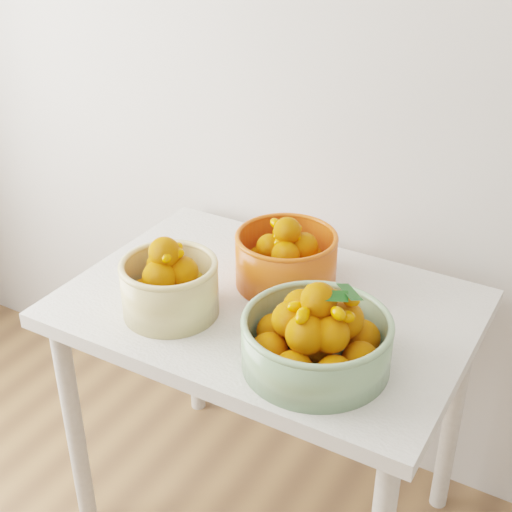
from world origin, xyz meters
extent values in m
cube|color=silver|center=(0.00, 2.00, 1.35)|extent=(4.00, 0.04, 2.70)
cube|color=silver|center=(-0.38, 1.60, 0.73)|extent=(1.00, 0.70, 0.04)
cylinder|color=silver|center=(-0.82, 1.31, 0.35)|extent=(0.05, 0.05, 0.71)
cylinder|color=silver|center=(-0.82, 1.89, 0.35)|extent=(0.05, 0.05, 0.71)
cylinder|color=silver|center=(0.06, 1.89, 0.35)|extent=(0.05, 0.05, 0.71)
cylinder|color=#D4BD7F|center=(-0.56, 1.44, 0.82)|extent=(0.30, 0.30, 0.13)
torus|color=#D4BD7F|center=(-0.56, 1.44, 0.88)|extent=(0.31, 0.31, 0.02)
sphere|color=#D1660C|center=(-0.50, 1.45, 0.80)|extent=(0.08, 0.08, 0.08)
sphere|color=#D1660C|center=(-0.54, 1.50, 0.80)|extent=(0.08, 0.08, 0.08)
sphere|color=#D1660C|center=(-0.61, 1.48, 0.80)|extent=(0.08, 0.08, 0.08)
sphere|color=#D55B00|center=(-0.61, 1.41, 0.80)|extent=(0.08, 0.08, 0.08)
sphere|color=#D55B00|center=(-0.54, 1.39, 0.80)|extent=(0.08, 0.08, 0.08)
sphere|color=#D55B00|center=(-0.56, 1.44, 0.80)|extent=(0.08, 0.08, 0.08)
sphere|color=#D55B00|center=(-0.53, 1.46, 0.86)|extent=(0.08, 0.08, 0.08)
sphere|color=#D55B00|center=(-0.59, 1.46, 0.86)|extent=(0.08, 0.08, 0.08)
sphere|color=#D55B00|center=(-0.56, 1.41, 0.86)|extent=(0.08, 0.08, 0.08)
sphere|color=#D55B00|center=(-0.57, 1.44, 0.92)|extent=(0.07, 0.07, 0.07)
ellipsoid|color=orange|center=(-0.54, 1.45, 0.91)|extent=(0.05, 0.05, 0.04)
ellipsoid|color=orange|center=(-0.56, 1.47, 0.90)|extent=(0.04, 0.04, 0.03)
ellipsoid|color=orange|center=(-0.55, 1.42, 0.92)|extent=(0.04, 0.05, 0.03)
ellipsoid|color=orange|center=(-0.55, 1.47, 0.92)|extent=(0.04, 0.05, 0.04)
ellipsoid|color=orange|center=(-0.57, 1.44, 0.89)|extent=(0.05, 0.04, 0.04)
ellipsoid|color=orange|center=(-0.57, 1.45, 0.88)|extent=(0.05, 0.05, 0.03)
cylinder|color=gray|center=(-0.17, 1.43, 0.81)|extent=(0.36, 0.36, 0.11)
torus|color=gray|center=(-0.17, 1.43, 0.86)|extent=(0.36, 0.36, 0.02)
sphere|color=#D55B00|center=(-0.06, 1.43, 0.80)|extent=(0.08, 0.08, 0.08)
sphere|color=#D55B00|center=(-0.09, 1.50, 0.80)|extent=(0.08, 0.08, 0.08)
sphere|color=#D55B00|center=(-0.17, 1.54, 0.80)|extent=(0.08, 0.08, 0.08)
sphere|color=#D55B00|center=(-0.24, 1.51, 0.80)|extent=(0.08, 0.08, 0.08)
sphere|color=#D55B00|center=(-0.27, 1.43, 0.80)|extent=(0.08, 0.08, 0.08)
sphere|color=#D55B00|center=(-0.24, 1.36, 0.80)|extent=(0.08, 0.08, 0.08)
sphere|color=#D55B00|center=(-0.17, 1.33, 0.80)|extent=(0.08, 0.08, 0.08)
sphere|color=#D55B00|center=(-0.09, 1.36, 0.80)|extent=(0.08, 0.08, 0.08)
sphere|color=#D55B00|center=(-0.17, 1.43, 0.80)|extent=(0.08, 0.08, 0.08)
sphere|color=#D55B00|center=(-0.12, 1.46, 0.87)|extent=(0.08, 0.08, 0.08)
sphere|color=#D55B00|center=(-0.16, 1.49, 0.87)|extent=(0.08, 0.08, 0.08)
sphere|color=#D55B00|center=(-0.22, 1.46, 0.87)|extent=(0.08, 0.08, 0.08)
sphere|color=#D55B00|center=(-0.22, 1.41, 0.87)|extent=(0.08, 0.08, 0.08)
sphere|color=#D55B00|center=(-0.16, 1.37, 0.87)|extent=(0.09, 0.09, 0.09)
sphere|color=#D55B00|center=(-0.12, 1.40, 0.87)|extent=(0.08, 0.08, 0.08)
sphere|color=#D55B00|center=(-0.16, 1.43, 0.92)|extent=(0.08, 0.08, 0.08)
ellipsoid|color=orange|center=(-0.20, 1.47, 0.91)|extent=(0.05, 0.05, 0.04)
ellipsoid|color=orange|center=(-0.17, 1.36, 0.91)|extent=(0.03, 0.04, 0.04)
ellipsoid|color=orange|center=(-0.10, 1.46, 0.92)|extent=(0.05, 0.04, 0.04)
ellipsoid|color=orange|center=(-0.17, 1.37, 0.92)|extent=(0.03, 0.04, 0.03)
ellipsoid|color=orange|center=(-0.17, 1.44, 0.90)|extent=(0.05, 0.05, 0.03)
ellipsoid|color=orange|center=(-0.15, 1.42, 0.89)|extent=(0.05, 0.05, 0.04)
ellipsoid|color=orange|center=(-0.10, 1.43, 0.90)|extent=(0.05, 0.03, 0.04)
ellipsoid|color=orange|center=(-0.20, 1.40, 0.91)|extent=(0.05, 0.05, 0.04)
ellipsoid|color=orange|center=(-0.11, 1.40, 0.92)|extent=(0.05, 0.04, 0.03)
ellipsoid|color=orange|center=(-0.19, 1.46, 0.91)|extent=(0.05, 0.05, 0.04)
ellipsoid|color=orange|center=(-0.19, 1.44, 0.92)|extent=(0.05, 0.04, 0.03)
ellipsoid|color=orange|center=(-0.18, 1.44, 0.92)|extent=(0.05, 0.05, 0.03)
ellipsoid|color=orange|center=(-0.15, 1.42, 0.90)|extent=(0.05, 0.05, 0.04)
cylinder|color=#E84A14|center=(-0.38, 1.70, 0.82)|extent=(0.30, 0.30, 0.14)
torus|color=#E84A14|center=(-0.38, 1.70, 0.89)|extent=(0.31, 0.31, 0.01)
sphere|color=#D55B00|center=(-0.30, 1.70, 0.80)|extent=(0.07, 0.07, 0.07)
sphere|color=#D55B00|center=(-0.35, 1.77, 0.80)|extent=(0.07, 0.07, 0.07)
sphere|color=#D55B00|center=(-0.43, 1.77, 0.80)|extent=(0.07, 0.07, 0.07)
sphere|color=#D55B00|center=(-0.46, 1.70, 0.80)|extent=(0.07, 0.07, 0.07)
sphere|color=#D55B00|center=(-0.42, 1.64, 0.80)|extent=(0.08, 0.08, 0.08)
sphere|color=#D55B00|center=(-0.34, 1.64, 0.80)|extent=(0.07, 0.07, 0.07)
sphere|color=#D55B00|center=(-0.38, 1.70, 0.80)|extent=(0.07, 0.07, 0.07)
sphere|color=#D55B00|center=(-0.35, 1.73, 0.86)|extent=(0.08, 0.08, 0.08)
sphere|color=#D55B00|center=(-0.40, 1.74, 0.86)|extent=(0.07, 0.07, 0.07)
sphere|color=#D55B00|center=(-0.42, 1.68, 0.86)|extent=(0.07, 0.07, 0.07)
sphere|color=#D55B00|center=(-0.36, 1.66, 0.86)|extent=(0.07, 0.07, 0.07)
sphere|color=#D55B00|center=(-0.38, 1.70, 0.90)|extent=(0.07, 0.07, 0.07)
ellipsoid|color=orange|center=(-0.40, 1.69, 0.89)|extent=(0.05, 0.05, 0.04)
ellipsoid|color=orange|center=(-0.40, 1.71, 0.88)|extent=(0.04, 0.04, 0.03)
ellipsoid|color=orange|center=(-0.42, 1.72, 0.88)|extent=(0.05, 0.04, 0.04)
ellipsoid|color=orange|center=(-0.37, 1.71, 0.91)|extent=(0.05, 0.04, 0.03)
ellipsoid|color=orange|center=(-0.43, 1.73, 0.90)|extent=(0.05, 0.04, 0.04)
ellipsoid|color=orange|center=(-0.41, 1.72, 0.89)|extent=(0.04, 0.05, 0.04)
ellipsoid|color=orange|center=(-0.39, 1.70, 0.90)|extent=(0.05, 0.04, 0.04)
ellipsoid|color=orange|center=(-0.36, 1.71, 0.89)|extent=(0.04, 0.03, 0.04)
ellipsoid|color=orange|center=(-0.39, 1.68, 0.88)|extent=(0.04, 0.05, 0.04)
ellipsoid|color=orange|center=(-0.38, 1.72, 0.91)|extent=(0.03, 0.04, 0.03)
ellipsoid|color=orange|center=(-0.37, 1.72, 0.91)|extent=(0.04, 0.05, 0.04)
ellipsoid|color=orange|center=(-0.34, 1.71, 0.87)|extent=(0.04, 0.03, 0.03)
camera|label=1|loc=(0.34, 0.29, 1.72)|focal=50.00mm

